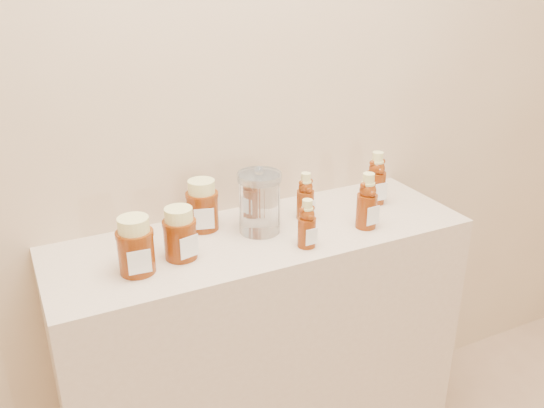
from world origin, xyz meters
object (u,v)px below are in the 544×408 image
display_table (263,362)px  bear_bottle_back_left (268,187)px  honey_jar_left (136,245)px  glass_canister (259,200)px  bear_bottle_front_left (307,220)px

display_table → bear_bottle_back_left: bear_bottle_back_left is taller
honey_jar_left → bear_bottle_back_left: bearing=27.3°
honey_jar_left → glass_canister: bearing=16.0°
bear_bottle_front_left → honey_jar_left: bearing=169.8°
bear_bottle_back_left → honey_jar_left: size_ratio=1.08×
display_table → bear_bottle_front_left: size_ratio=7.79×
display_table → bear_bottle_back_left: size_ratio=7.55×
glass_canister → bear_bottle_front_left: bearing=-62.6°
display_table → glass_canister: 0.55m
bear_bottle_back_left → honey_jar_left: bear_bottle_back_left is taller
display_table → honey_jar_left: (-0.37, -0.05, 0.52)m
display_table → bear_bottle_back_left: (0.08, 0.13, 0.53)m
display_table → bear_bottle_back_left: bearing=58.6°
display_table → honey_jar_left: 0.64m
display_table → glass_canister: size_ratio=6.30×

